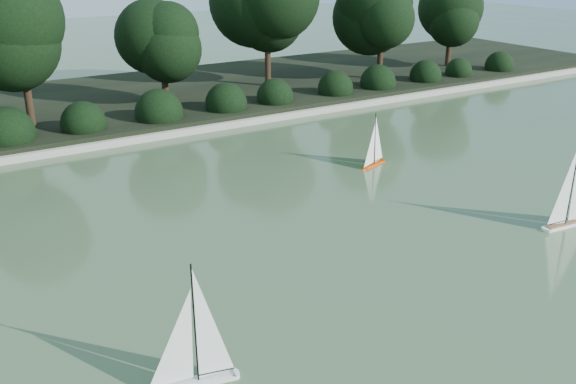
{
  "coord_description": "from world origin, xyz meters",
  "views": [
    {
      "loc": [
        -6.02,
        -6.78,
        4.87
      ],
      "look_at": [
        -0.33,
        2.3,
        0.7
      ],
      "focal_mm": 40.0,
      "sensor_mm": 36.0,
      "label": 1
    }
  ],
  "objects_px": {
    "sailboat_orange": "(372,158)",
    "race_buoy": "(202,308)",
    "sailboat_white_b": "(573,211)",
    "sailboat_white_a": "(186,367)"
  },
  "relations": [
    {
      "from": "sailboat_white_a",
      "to": "sailboat_white_b",
      "type": "relative_size",
      "value": 0.94
    },
    {
      "from": "sailboat_white_a",
      "to": "race_buoy",
      "type": "height_order",
      "value": "sailboat_white_a"
    },
    {
      "from": "sailboat_white_a",
      "to": "sailboat_white_b",
      "type": "bearing_deg",
      "value": 3.68
    },
    {
      "from": "sailboat_white_a",
      "to": "sailboat_orange",
      "type": "xyz_separation_m",
      "value": [
        6.91,
        5.08,
        -0.05
      ]
    },
    {
      "from": "sailboat_orange",
      "to": "race_buoy",
      "type": "xyz_separation_m",
      "value": [
        -6.02,
        -3.6,
        -0.21
      ]
    },
    {
      "from": "sailboat_white_a",
      "to": "sailboat_white_b",
      "type": "height_order",
      "value": "sailboat_white_b"
    },
    {
      "from": "sailboat_white_a",
      "to": "sailboat_orange",
      "type": "relative_size",
      "value": 1.26
    },
    {
      "from": "sailboat_orange",
      "to": "race_buoy",
      "type": "height_order",
      "value": "sailboat_orange"
    },
    {
      "from": "sailboat_orange",
      "to": "sailboat_white_a",
      "type": "bearing_deg",
      "value": -143.67
    },
    {
      "from": "sailboat_white_b",
      "to": "sailboat_white_a",
      "type": "bearing_deg",
      "value": -176.32
    }
  ]
}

